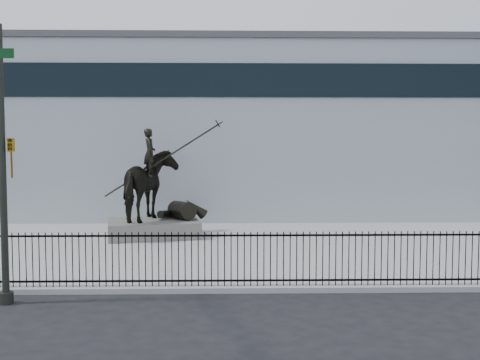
{
  "coord_description": "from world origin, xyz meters",
  "views": [
    {
      "loc": [
        -1.36,
        -13.91,
        4.13
      ],
      "look_at": [
        -0.94,
        6.0,
        2.74
      ],
      "focal_mm": 42.0,
      "sensor_mm": 36.0,
      "label": 1
    }
  ],
  "objects": [
    {
      "name": "statue_plinth",
      "position": [
        -4.47,
        9.24,
        0.49
      ],
      "size": [
        4.13,
        3.25,
        0.69
      ],
      "primitive_type": "cube",
      "rotation": [
        0.0,
        0.0,
        0.21
      ],
      "color": "#55534E",
      "rests_on": "plaza"
    },
    {
      "name": "equestrian_statue",
      "position": [
        -4.41,
        9.25,
        2.28
      ],
      "size": [
        4.62,
        3.37,
        3.99
      ],
      "rotation": [
        0.0,
        0.0,
        0.21
      ],
      "color": "black",
      "rests_on": "statue_plinth"
    },
    {
      "name": "ground",
      "position": [
        0.0,
        0.0,
        0.0
      ],
      "size": [
        120.0,
        120.0,
        0.0
      ],
      "primitive_type": "plane",
      "color": "black",
      "rests_on": "ground"
    },
    {
      "name": "building",
      "position": [
        0.0,
        20.0,
        4.5
      ],
      "size": [
        44.0,
        14.0,
        9.0
      ],
      "primitive_type": "cube",
      "color": "#B1B8C1",
      "rests_on": "ground"
    },
    {
      "name": "picket_fence",
      "position": [
        0.0,
        1.25,
        0.9
      ],
      "size": [
        22.1,
        0.1,
        1.5
      ],
      "color": "black",
      "rests_on": "plaza"
    },
    {
      "name": "plaza",
      "position": [
        0.0,
        7.0,
        0.07
      ],
      "size": [
        30.0,
        12.0,
        0.15
      ],
      "primitive_type": "cube",
      "color": "#969694",
      "rests_on": "ground"
    }
  ]
}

